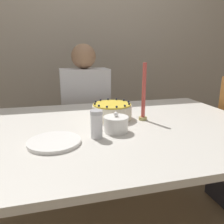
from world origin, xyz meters
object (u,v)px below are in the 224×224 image
(sugar_bowl, at_px, (117,124))
(person_man_blue_shirt, at_px, (86,122))
(sugar_shaker, at_px, (96,124))
(cake, at_px, (112,111))
(candle, at_px, (144,97))

(sugar_bowl, xyz_separation_m, person_man_blue_shirt, (-0.05, 0.85, -0.26))
(sugar_shaker, height_order, person_man_blue_shirt, person_man_blue_shirt)
(person_man_blue_shirt, bearing_deg, sugar_shaker, 85.99)
(cake, xyz_separation_m, person_man_blue_shirt, (-0.08, 0.63, -0.26))
(cake, bearing_deg, sugar_bowl, -98.31)
(sugar_shaker, xyz_separation_m, candle, (0.31, 0.20, 0.07))
(cake, xyz_separation_m, sugar_bowl, (-0.03, -0.21, -0.01))
(sugar_bowl, distance_m, sugar_shaker, 0.12)
(sugar_bowl, bearing_deg, person_man_blue_shirt, 93.13)
(sugar_bowl, height_order, person_man_blue_shirt, person_man_blue_shirt)
(sugar_bowl, relative_size, sugar_shaker, 0.95)
(sugar_bowl, bearing_deg, cake, 81.69)
(cake, xyz_separation_m, sugar_shaker, (-0.14, -0.27, 0.02))
(cake, bearing_deg, candle, -20.39)
(person_man_blue_shirt, bearing_deg, sugar_bowl, 93.13)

